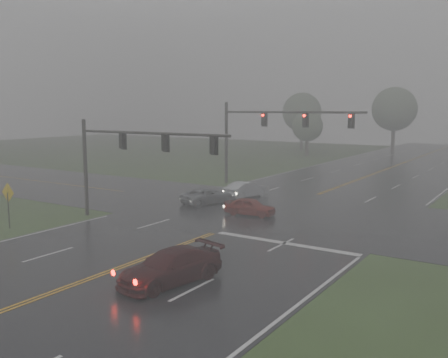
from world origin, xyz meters
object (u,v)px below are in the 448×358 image
Objects in this scene: sedan_maroon at (171,283)px; signal_gantry_far at (265,127)px; signal_gantry_near at (124,151)px; car_grey at (208,204)px; sedan_red at (250,215)px; sedan_silver at (246,198)px.

signal_gantry_far reaches higher than sedan_maroon.
sedan_maroon is 13.15m from signal_gantry_near.
signal_gantry_far reaches higher than car_grey.
sedan_red and car_grey have the same top height.
signal_gantry_far is (-1.55, 6.01, 5.54)m from sedan_silver.
sedan_maroon reaches higher than sedan_red.
sedan_maroon is 14.01m from sedan_red.
car_grey is at bearing 82.80° from signal_gantry_near.
signal_gantry_far is at bearing 17.12° from sedan_red.
car_grey is 9.20m from signal_gantry_near.
sedan_maroon is 27.37m from signal_gantry_far.
signal_gantry_near is at bearing 128.82° from sedan_red.
signal_gantry_near is (-1.00, -7.89, 4.62)m from car_grey.
sedan_silver is at bearing -75.51° from signal_gantry_far.
car_grey is 0.31× the size of signal_gantry_far.
sedan_silver is (-3.68, 5.73, 0.00)m from sedan_red.
sedan_maroon is 1.11× the size of car_grey.
signal_gantry_near reaches higher than sedan_maroon.
signal_gantry_far is (0.63, 17.74, 0.92)m from signal_gantry_near.
sedan_red is at bearing 135.20° from sedan_silver.
car_grey is at bearing 61.89° from sedan_red.
sedan_red is 5.21m from car_grey.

